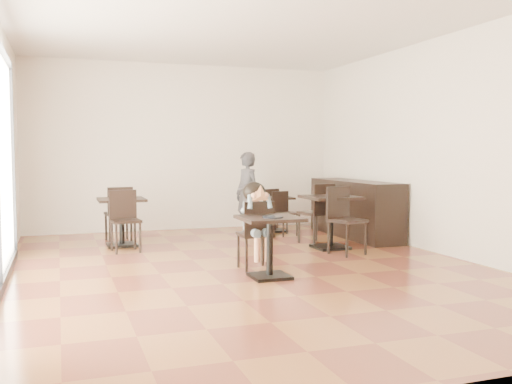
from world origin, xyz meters
name	(u,v)px	position (x,y,z in m)	size (l,w,h in m)	color
floor	(250,268)	(0.00, 0.00, 0.00)	(6.00, 8.00, 0.01)	brown
ceiling	(249,18)	(0.00, 0.00, 3.20)	(6.00, 8.00, 0.01)	silver
wall_back	(184,147)	(0.00, 4.00, 1.60)	(6.00, 0.01, 3.20)	white
wall_front	(453,137)	(0.00, -4.00, 1.60)	(6.00, 0.01, 3.20)	white
wall_right	(444,146)	(3.00, 0.00, 1.60)	(0.01, 8.00, 3.20)	white
child_table	(270,247)	(0.04, -0.65, 0.37)	(0.70, 0.70, 0.74)	black
child_chair	(255,235)	(0.04, -0.10, 0.44)	(0.40, 0.40, 0.89)	black
child	(255,226)	(0.04, -0.10, 0.56)	(0.40, 0.56, 1.12)	slate
plate	(273,217)	(0.04, -0.75, 0.75)	(0.25, 0.25, 0.01)	black
pizza_slice	(260,195)	(0.04, -0.29, 0.97)	(0.26, 0.20, 0.06)	#D0BB73
adult_patron	(247,194)	(0.88, 2.77, 0.76)	(0.55, 0.36, 1.51)	#3B3B40
cafe_table_mid	(330,222)	(1.67, 1.00, 0.41)	(0.78, 0.78, 0.83)	black
cafe_table_left	(122,222)	(-1.39, 2.30, 0.39)	(0.73, 0.73, 0.77)	black
cafe_table_back	(274,214)	(1.53, 3.07, 0.33)	(0.62, 0.62, 0.66)	black
chair_mid_a	(315,213)	(1.67, 1.55, 0.50)	(0.45, 0.45, 0.99)	black
chair_mid_b	(347,221)	(1.67, 0.45, 0.50)	(0.45, 0.45, 0.99)	black
chair_left_a	(118,214)	(-1.39, 2.85, 0.46)	(0.42, 0.42, 0.93)	black
chair_left_b	(126,221)	(-1.39, 1.75, 0.46)	(0.42, 0.42, 0.93)	black
chair_back_a	(267,209)	(1.53, 3.50, 0.40)	(0.36, 0.36, 0.79)	black
chair_back_b	(285,214)	(1.53, 2.52, 0.40)	(0.36, 0.36, 0.79)	black
service_counter	(355,209)	(2.65, 2.00, 0.50)	(0.60, 2.40, 1.00)	black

